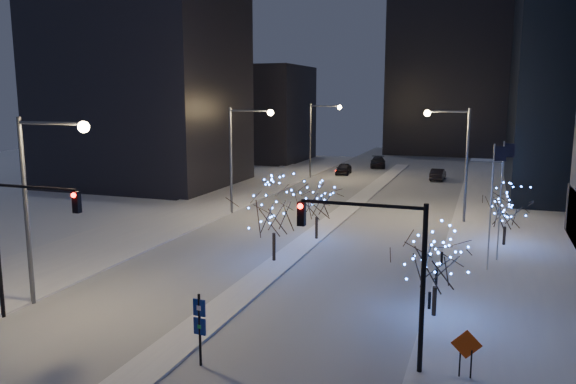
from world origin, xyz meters
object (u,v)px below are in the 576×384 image
at_px(street_lamp_east, 456,150).
at_px(car_far, 378,162).
at_px(street_lamp_w_far, 318,130).
at_px(traffic_signal_west, 20,228).
at_px(street_lamp_w_near, 40,186).
at_px(holiday_tree_median_far, 317,202).
at_px(construction_sign, 466,349).
at_px(car_near, 344,169).
at_px(holiday_tree_plaza_far, 506,208).
at_px(wayfinding_sign, 200,322).
at_px(street_lamp_w_mid, 241,145).
at_px(traffic_signal_east, 384,257).
at_px(car_mid, 438,174).
at_px(holiday_tree_median_near, 274,208).
at_px(holiday_tree_plaza_near, 436,258).

relative_size(street_lamp_east, car_far, 1.80).
xyz_separation_m(street_lamp_w_far, street_lamp_east, (19.02, -22.00, -0.05)).
height_order(street_lamp_w_far, traffic_signal_west, street_lamp_w_far).
bearing_deg(street_lamp_w_near, holiday_tree_median_far, 62.33).
relative_size(street_lamp_w_near, traffic_signal_west, 1.43).
bearing_deg(street_lamp_east, street_lamp_w_far, 130.85).
xyz_separation_m(street_lamp_east, construction_sign, (2.15, -28.90, -5.11)).
relative_size(car_near, holiday_tree_plaza_far, 0.94).
height_order(car_far, holiday_tree_median_far, holiday_tree_median_far).
bearing_deg(wayfinding_sign, car_near, 103.29).
distance_m(street_lamp_w_mid, wayfinding_sign, 30.61).
height_order(street_lamp_w_far, traffic_signal_east, street_lamp_w_far).
height_order(street_lamp_w_mid, wayfinding_sign, street_lamp_w_mid).
bearing_deg(traffic_signal_west, holiday_tree_median_far, 65.92).
xyz_separation_m(traffic_signal_west, car_mid, (15.09, 55.52, -3.99)).
height_order(holiday_tree_median_near, holiday_tree_plaza_far, holiday_tree_median_near).
bearing_deg(construction_sign, holiday_tree_median_near, 131.19).
relative_size(street_lamp_w_mid, traffic_signal_west, 1.43).
xyz_separation_m(traffic_signal_east, construction_sign, (3.30, 0.10, -3.42)).
distance_m(street_lamp_w_near, car_far, 64.59).
relative_size(street_lamp_w_near, car_mid, 2.15).
bearing_deg(car_mid, car_far, -44.18).
bearing_deg(street_lamp_w_mid, street_lamp_w_near, -90.00).
xyz_separation_m(street_lamp_w_far, holiday_tree_median_far, (9.44, -32.00, -3.46)).
relative_size(traffic_signal_east, car_far, 1.26).
xyz_separation_m(street_lamp_east, traffic_signal_east, (-1.14, -29.00, -1.69)).
bearing_deg(holiday_tree_plaza_far, street_lamp_w_near, -137.87).
xyz_separation_m(traffic_signal_east, holiday_tree_plaza_far, (5.21, 21.88, -1.86)).
bearing_deg(street_lamp_east, wayfinding_sign, -104.71).
relative_size(street_lamp_w_near, street_lamp_w_mid, 1.00).
xyz_separation_m(holiday_tree_median_near, wayfinding_sign, (2.38, -14.69, -1.79)).
height_order(holiday_tree_median_near, holiday_tree_median_far, holiday_tree_median_near).
height_order(holiday_tree_median_near, holiday_tree_plaza_near, holiday_tree_median_near).
height_order(street_lamp_east, car_mid, street_lamp_east).
bearing_deg(wayfinding_sign, traffic_signal_west, 178.09).
bearing_deg(car_far, street_lamp_east, -79.60).
bearing_deg(car_near, street_lamp_w_mid, -98.95).
xyz_separation_m(traffic_signal_west, holiday_tree_plaza_far, (22.58, 22.88, -1.86)).
relative_size(traffic_signal_west, car_mid, 1.50).
height_order(street_lamp_east, construction_sign, street_lamp_east).
height_order(holiday_tree_median_far, construction_sign, holiday_tree_median_far).
bearing_deg(street_lamp_w_near, car_far, 84.98).
bearing_deg(holiday_tree_plaza_far, street_lamp_east, 119.69).
height_order(car_near, holiday_tree_plaza_far, holiday_tree_plaza_far).
xyz_separation_m(street_lamp_w_mid, holiday_tree_median_far, (9.44, -7.00, -3.46)).
distance_m(traffic_signal_east, holiday_tree_plaza_far, 22.57).
xyz_separation_m(street_lamp_w_near, traffic_signal_east, (17.88, -1.00, -1.74)).
height_order(street_lamp_w_mid, street_lamp_w_far, same).
relative_size(traffic_signal_west, traffic_signal_east, 1.00).
distance_m(street_lamp_w_near, traffic_signal_east, 17.99).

